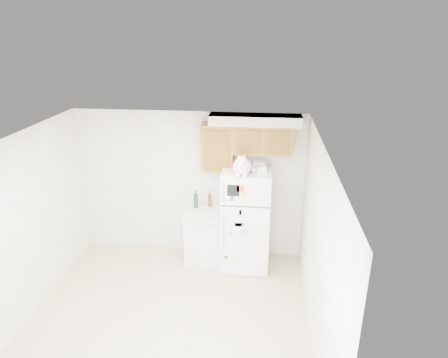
# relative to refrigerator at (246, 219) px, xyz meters

# --- Properties ---
(ground_plane) EXTENTS (3.80, 4.00, 0.01)m
(ground_plane) POSITION_rel_refrigerator_xyz_m (-0.98, -1.61, -0.86)
(ground_plane) COLOR #B6AB8C
(room_shell) EXTENTS (3.84, 4.04, 2.52)m
(room_shell) POSITION_rel_refrigerator_xyz_m (-0.86, -1.36, 0.82)
(room_shell) COLOR white
(room_shell) RESTS_ON ground_plane
(refrigerator) EXTENTS (0.76, 0.78, 1.70)m
(refrigerator) POSITION_rel_refrigerator_xyz_m (0.00, 0.00, 0.00)
(refrigerator) COLOR white
(refrigerator) RESTS_ON ground_plane
(base_counter) EXTENTS (0.64, 0.64, 0.92)m
(base_counter) POSITION_rel_refrigerator_xyz_m (-0.69, 0.07, -0.39)
(base_counter) COLOR white
(base_counter) RESTS_ON ground_plane
(cat) EXTENTS (0.35, 0.51, 0.36)m
(cat) POSITION_rel_refrigerator_xyz_m (-0.06, -0.23, 0.98)
(cat) COLOR white
(cat) RESTS_ON refrigerator
(storage_box_back) EXTENTS (0.19, 0.14, 0.10)m
(storage_box_back) POSITION_rel_refrigerator_xyz_m (0.18, 0.09, 0.90)
(storage_box_back) COLOR white
(storage_box_back) RESTS_ON refrigerator
(storage_box_front) EXTENTS (0.17, 0.14, 0.09)m
(storage_box_front) POSITION_rel_refrigerator_xyz_m (0.21, -0.07, 0.89)
(storage_box_front) COLOR white
(storage_box_front) RESTS_ON refrigerator
(bottle_green) EXTENTS (0.07, 0.07, 0.32)m
(bottle_green) POSITION_rel_refrigerator_xyz_m (-0.85, 0.20, 0.23)
(bottle_green) COLOR #19381E
(bottle_green) RESTS_ON base_counter
(bottle_amber) EXTENTS (0.06, 0.06, 0.28)m
(bottle_amber) POSITION_rel_refrigerator_xyz_m (-0.62, 0.26, 0.21)
(bottle_amber) COLOR #593814
(bottle_amber) RESTS_ON base_counter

